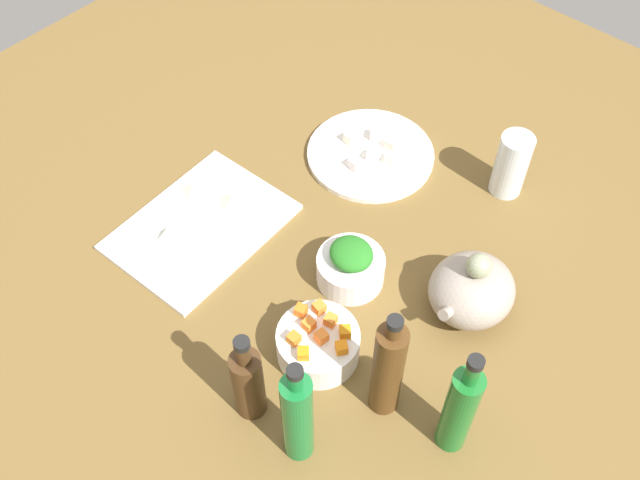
# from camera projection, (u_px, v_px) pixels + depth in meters

# --- Properties ---
(tabletop) EXTENTS (1.90, 1.90, 0.03)m
(tabletop) POSITION_uv_depth(u_px,v_px,m) (320.00, 262.00, 1.34)
(tabletop) COLOR brown
(tabletop) RESTS_ON ground
(cutting_board) EXTENTS (0.33, 0.25, 0.01)m
(cutting_board) POSITION_uv_depth(u_px,v_px,m) (201.00, 227.00, 1.36)
(cutting_board) COLOR silver
(cutting_board) RESTS_ON tabletop
(plate_tofu) EXTENTS (0.26, 0.26, 0.01)m
(plate_tofu) POSITION_uv_depth(u_px,v_px,m) (370.00, 154.00, 1.48)
(plate_tofu) COLOR white
(plate_tofu) RESTS_ON tabletop
(bowl_greens) EXTENTS (0.12, 0.12, 0.06)m
(bowl_greens) POSITION_uv_depth(u_px,v_px,m) (350.00, 269.00, 1.28)
(bowl_greens) COLOR white
(bowl_greens) RESTS_ON tabletop
(bowl_carrots) EXTENTS (0.14, 0.14, 0.06)m
(bowl_carrots) POSITION_uv_depth(u_px,v_px,m) (318.00, 344.00, 1.18)
(bowl_carrots) COLOR white
(bowl_carrots) RESTS_ON tabletop
(teapot) EXTENTS (0.17, 0.14, 0.14)m
(teapot) POSITION_uv_depth(u_px,v_px,m) (472.00, 289.00, 1.22)
(teapot) COLOR gray
(teapot) RESTS_ON tabletop
(bottle_0) EXTENTS (0.05, 0.05, 0.20)m
(bottle_0) POSITION_uv_depth(u_px,v_px,m) (248.00, 382.00, 1.08)
(bottle_0) COLOR #442B16
(bottle_0) RESTS_ON tabletop
(bottle_1) EXTENTS (0.05, 0.05, 0.25)m
(bottle_1) POSITION_uv_depth(u_px,v_px,m) (460.00, 409.00, 1.03)
(bottle_1) COLOR #196B26
(bottle_1) RESTS_ON tabletop
(bottle_2) EXTENTS (0.05, 0.05, 0.25)m
(bottle_2) POSITION_uv_depth(u_px,v_px,m) (297.00, 417.00, 1.02)
(bottle_2) COLOR #166F2F
(bottle_2) RESTS_ON tabletop
(bottle_3) EXTENTS (0.05, 0.05, 0.24)m
(bottle_3) POSITION_uv_depth(u_px,v_px,m) (388.00, 369.00, 1.07)
(bottle_3) COLOR #503215
(bottle_3) RESTS_ON tabletop
(drinking_glass_0) EXTENTS (0.06, 0.06, 0.13)m
(drinking_glass_0) POSITION_uv_depth(u_px,v_px,m) (511.00, 165.00, 1.38)
(drinking_glass_0) COLOR white
(drinking_glass_0) RESTS_ON tabletop
(carrot_cube_0) EXTENTS (0.02, 0.02, 0.02)m
(carrot_cube_0) POSITION_uv_depth(u_px,v_px,m) (321.00, 337.00, 1.15)
(carrot_cube_0) COLOR orange
(carrot_cube_0) RESTS_ON bowl_carrots
(carrot_cube_1) EXTENTS (0.03, 0.03, 0.02)m
(carrot_cube_1) POSITION_uv_depth(u_px,v_px,m) (342.00, 348.00, 1.14)
(carrot_cube_1) COLOR orange
(carrot_cube_1) RESTS_ON bowl_carrots
(carrot_cube_2) EXTENTS (0.02, 0.02, 0.02)m
(carrot_cube_2) POSITION_uv_depth(u_px,v_px,m) (294.00, 339.00, 1.15)
(carrot_cube_2) COLOR orange
(carrot_cube_2) RESTS_ON bowl_carrots
(carrot_cube_3) EXTENTS (0.03, 0.03, 0.02)m
(carrot_cube_3) POSITION_uv_depth(u_px,v_px,m) (345.00, 332.00, 1.15)
(carrot_cube_3) COLOR orange
(carrot_cube_3) RESTS_ON bowl_carrots
(carrot_cube_4) EXTENTS (0.02, 0.02, 0.02)m
(carrot_cube_4) POSITION_uv_depth(u_px,v_px,m) (331.00, 320.00, 1.17)
(carrot_cube_4) COLOR orange
(carrot_cube_4) RESTS_ON bowl_carrots
(carrot_cube_5) EXTENTS (0.02, 0.02, 0.02)m
(carrot_cube_5) POSITION_uv_depth(u_px,v_px,m) (319.00, 307.00, 1.18)
(carrot_cube_5) COLOR orange
(carrot_cube_5) RESTS_ON bowl_carrots
(carrot_cube_6) EXTENTS (0.03, 0.03, 0.02)m
(carrot_cube_6) POSITION_uv_depth(u_px,v_px,m) (303.00, 353.00, 1.13)
(carrot_cube_6) COLOR orange
(carrot_cube_6) RESTS_ON bowl_carrots
(carrot_cube_7) EXTENTS (0.02, 0.02, 0.02)m
(carrot_cube_7) POSITION_uv_depth(u_px,v_px,m) (301.00, 310.00, 1.18)
(carrot_cube_7) COLOR orange
(carrot_cube_7) RESTS_ON bowl_carrots
(carrot_cube_8) EXTENTS (0.02, 0.02, 0.02)m
(carrot_cube_8) POSITION_uv_depth(u_px,v_px,m) (309.00, 325.00, 1.16)
(carrot_cube_8) COLOR orange
(carrot_cube_8) RESTS_ON bowl_carrots
(chopped_greens_mound) EXTENTS (0.09, 0.10, 0.03)m
(chopped_greens_mound) POSITION_uv_depth(u_px,v_px,m) (351.00, 254.00, 1.24)
(chopped_greens_mound) COLOR #267321
(chopped_greens_mound) RESTS_ON bowl_greens
(tofu_cube_0) EXTENTS (0.03, 0.03, 0.02)m
(tofu_cube_0) POSITION_uv_depth(u_px,v_px,m) (376.00, 134.00, 1.49)
(tofu_cube_0) COLOR white
(tofu_cube_0) RESTS_ON plate_tofu
(tofu_cube_1) EXTENTS (0.03, 0.03, 0.02)m
(tofu_cube_1) POSITION_uv_depth(u_px,v_px,m) (373.00, 156.00, 1.45)
(tofu_cube_1) COLOR white
(tofu_cube_1) RESTS_ON plate_tofu
(tofu_cube_2) EXTENTS (0.02, 0.02, 0.02)m
(tofu_cube_2) POSITION_uv_depth(u_px,v_px,m) (392.00, 160.00, 1.45)
(tofu_cube_2) COLOR silver
(tofu_cube_2) RESTS_ON plate_tofu
(tofu_cube_3) EXTENTS (0.02, 0.02, 0.02)m
(tofu_cube_3) POSITION_uv_depth(u_px,v_px,m) (392.00, 144.00, 1.47)
(tofu_cube_3) COLOR white
(tofu_cube_3) RESTS_ON plate_tofu
(tofu_cube_4) EXTENTS (0.02, 0.02, 0.02)m
(tofu_cube_4) POSITION_uv_depth(u_px,v_px,m) (355.00, 164.00, 1.44)
(tofu_cube_4) COLOR white
(tofu_cube_4) RESTS_ON plate_tofu
(tofu_cube_5) EXTENTS (0.02, 0.02, 0.02)m
(tofu_cube_5) POSITION_uv_depth(u_px,v_px,m) (350.00, 138.00, 1.49)
(tofu_cube_5) COLOR #EDEACB
(tofu_cube_5) RESTS_ON plate_tofu
(dumpling_0) EXTENTS (0.05, 0.05, 0.03)m
(dumpling_0) POSITION_uv_depth(u_px,v_px,m) (168.00, 234.00, 1.33)
(dumpling_0) COLOR beige
(dumpling_0) RESTS_ON cutting_board
(dumpling_1) EXTENTS (0.06, 0.06, 0.02)m
(dumpling_1) POSITION_uv_depth(u_px,v_px,m) (232.00, 199.00, 1.39)
(dumpling_1) COLOR beige
(dumpling_1) RESTS_ON cutting_board
(dumpling_2) EXTENTS (0.06, 0.06, 0.02)m
(dumpling_2) POSITION_uv_depth(u_px,v_px,m) (193.00, 187.00, 1.40)
(dumpling_2) COLOR beige
(dumpling_2) RESTS_ON cutting_board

